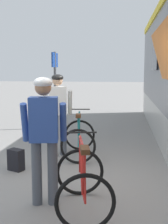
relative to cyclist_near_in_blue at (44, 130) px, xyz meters
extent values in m
plane|color=gray|center=(0.19, 0.59, -1.05)|extent=(80.00, 80.00, 0.00)
cube|color=black|center=(1.89, 4.43, 1.20)|extent=(0.04, 1.10, 0.80)
cylinder|color=#4C515B|center=(-0.11, -0.02, -0.60)|extent=(0.14, 0.14, 0.90)
cylinder|color=#4C515B|center=(0.11, 0.02, -0.60)|extent=(0.14, 0.14, 0.90)
cube|color=#2D4C9E|center=(0.00, 0.00, 0.15)|extent=(0.42, 0.30, 0.60)
cylinder|color=#2D4C9E|center=(-0.26, -0.01, 0.10)|extent=(0.13, 0.27, 0.56)
cylinder|color=#2D4C9E|center=(0.25, 0.08, 0.10)|extent=(0.13, 0.27, 0.56)
sphere|color=#9E7051|center=(0.00, 0.00, 0.58)|extent=(0.22, 0.22, 0.22)
ellipsoid|color=white|center=(0.00, 0.00, 0.64)|extent=(0.30, 0.31, 0.14)
cylinder|color=#4C515B|center=(-0.44, 2.30, -0.60)|extent=(0.14, 0.14, 0.90)
cylinder|color=#4C515B|center=(-0.23, 2.35, -0.60)|extent=(0.14, 0.14, 0.90)
cube|color=white|center=(-0.33, 2.33, 0.15)|extent=(0.42, 0.31, 0.60)
cylinder|color=white|center=(-0.60, 2.31, 0.10)|extent=(0.14, 0.27, 0.56)
cylinder|color=white|center=(-0.09, 2.42, 0.10)|extent=(0.14, 0.27, 0.56)
sphere|color=tan|center=(-0.33, 2.33, 0.58)|extent=(0.22, 0.22, 0.22)
ellipsoid|color=black|center=(-0.33, 2.33, 0.64)|extent=(0.30, 0.32, 0.14)
torus|color=black|center=(0.44, 0.35, -0.70)|extent=(0.70, 0.20, 0.71)
torus|color=black|center=(0.65, -0.64, -0.70)|extent=(0.70, 0.20, 0.71)
cylinder|color=red|center=(0.51, 0.01, -0.45)|extent=(0.18, 0.64, 0.63)
cylinder|color=red|center=(0.54, -0.11, -0.15)|extent=(0.22, 0.84, 0.04)
cylinder|color=red|center=(0.60, -0.41, -0.45)|extent=(0.10, 0.28, 0.62)
cylinder|color=red|center=(0.61, -0.47, -0.73)|extent=(0.10, 0.36, 0.08)
cylinder|color=red|center=(0.64, -0.59, -0.42)|extent=(0.05, 0.15, 0.56)
cylinder|color=red|center=(0.44, 0.33, -0.42)|extent=(0.05, 0.09, 0.55)
cylinder|color=black|center=(0.45, 0.31, -0.09)|extent=(0.47, 0.12, 0.02)
cube|color=#4C2D19|center=(0.63, -0.56, -0.10)|extent=(0.15, 0.26, 0.06)
torus|color=black|center=(0.06, 2.80, -0.70)|extent=(0.71, 0.14, 0.71)
torus|color=black|center=(0.19, 1.79, -0.70)|extent=(0.71, 0.14, 0.71)
cylinder|color=#197A7F|center=(0.11, 2.45, -0.45)|extent=(0.12, 0.64, 0.63)
cylinder|color=#197A7F|center=(0.12, 2.33, -0.15)|extent=(0.15, 0.85, 0.04)
cylinder|color=#197A7F|center=(0.16, 2.03, -0.45)|extent=(0.07, 0.28, 0.62)
cylinder|color=#197A7F|center=(0.17, 1.97, -0.73)|extent=(0.07, 0.36, 0.08)
cylinder|color=#197A7F|center=(0.18, 1.85, -0.42)|extent=(0.04, 0.15, 0.56)
cylinder|color=#197A7F|center=(0.07, 2.78, -0.42)|extent=(0.04, 0.09, 0.55)
cylinder|color=black|center=(0.07, 2.75, -0.09)|extent=(0.48, 0.08, 0.02)
cube|color=#4C2D19|center=(0.18, 1.88, -0.10)|extent=(0.13, 0.25, 0.06)
cube|color=black|center=(-0.90, 1.27, -0.85)|extent=(0.33, 0.27, 0.40)
cylinder|color=#595B60|center=(-1.07, 5.23, 0.15)|extent=(0.08, 0.08, 2.40)
cube|color=#193F99|center=(-1.07, 5.23, 1.10)|extent=(0.04, 0.70, 0.44)
camera|label=1|loc=(1.06, -3.77, 0.81)|focal=46.99mm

